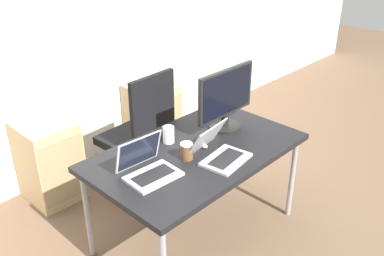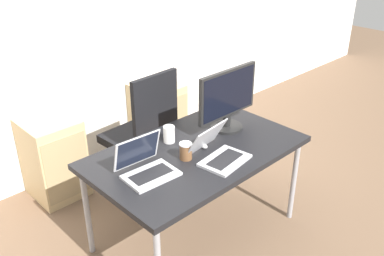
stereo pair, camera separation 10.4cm
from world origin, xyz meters
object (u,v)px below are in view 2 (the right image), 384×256
Objects in this scene: cabinet_right at (158,117)px; mouse at (204,146)px; office_chair at (142,145)px; monitor at (228,99)px; coffee_cup_brown at (186,151)px; cabinet_left at (54,158)px; coffee_cup_white at (169,134)px; laptop_left at (146,167)px; laptop_right at (219,153)px.

mouse is at bearing -115.63° from cabinet_right.
office_chair is 18.40× the size of mouse.
monitor is 4.96× the size of coffee_cup_brown.
office_chair is at bearing -37.03° from cabinet_left.
cabinet_right is 1.29m from coffee_cup_white.
office_chair reaches higher than coffee_cup_white.
laptop_left is at bearing -125.10° from office_chair.
coffee_cup_brown is at bearing -106.24° from office_chair.
cabinet_left is 5.81× the size of coffee_cup_white.
mouse is (-0.59, -1.22, 0.40)m from cabinet_right.
coffee_cup_brown is at bearing -175.14° from mouse.
laptop_left is 0.85m from monitor.
mouse is at bearing -64.63° from coffee_cup_white.
cabinet_left is 1.54m from laptop_right.
mouse is at bearing 4.86° from coffee_cup_brown.
coffee_cup_white reaches higher than coffee_cup_brown.
cabinet_right is at bearing 58.11° from coffee_cup_brown.
monitor is (0.30, -0.68, 0.55)m from office_chair.
laptop_left reaches higher than coffee_cup_brown.
laptop_right is at bearing -69.64° from cabinet_left.
laptop_right is 6.25× the size of mouse.
laptop_left is 2.95× the size of coffee_cup_brown.
cabinet_left is 1.56m from monitor.
laptop_right is at bearing -44.11° from coffee_cup_brown.
office_chair is at bearing 86.55° from mouse.
coffee_cup_white is at bearing 163.38° from monitor.
office_chair is at bearing 85.38° from laptop_right.
laptop_right is 3.12× the size of coffee_cup_white.
coffee_cup_brown reaches higher than cabinet_left.
monitor is at bearing -16.62° from coffee_cup_white.
laptop_right is at bearing -94.62° from office_chair.
cabinet_left is at bearing 128.29° from monitor.
cabinet_right is 6.10× the size of coffee_cup_brown.
mouse is at bearing 79.93° from laptop_right.
mouse is (0.48, -0.02, -0.03)m from laptop_left.
cabinet_right is at bearing 48.29° from laptop_left.
office_chair is 1.58× the size of cabinet_right.
office_chair reaches higher than laptop_left.
monitor reaches higher than coffee_cup_brown.
office_chair is 2.94× the size of laptop_right.
cabinet_right is at bearing 0.00° from cabinet_left.
coffee_cup_brown is at bearing -7.21° from laptop_left.
laptop_right is 0.49m from monitor.
coffee_cup_brown is (0.36, -1.24, 0.44)m from cabinet_left.
cabinet_right is 1.23× the size of monitor.
cabinet_left is 1.00× the size of cabinet_right.
office_chair is 0.74m from cabinet_left.
cabinet_left is at bearing 180.00° from cabinet_right.
laptop_left is at bearing 177.37° from mouse.
monitor is (0.83, 0.08, 0.18)m from laptop_left.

